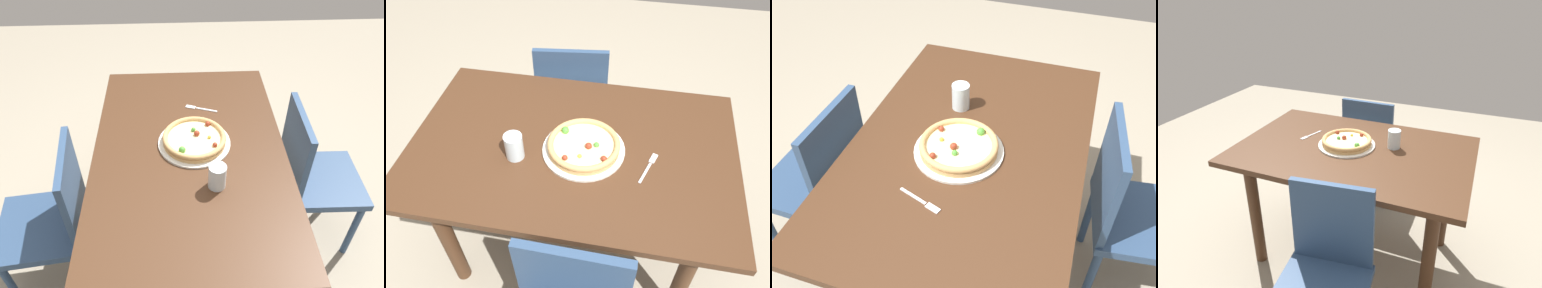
% 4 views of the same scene
% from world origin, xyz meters
% --- Properties ---
extents(ground_plane, '(6.00, 6.00, 0.00)m').
position_xyz_m(ground_plane, '(0.00, 0.00, 0.00)').
color(ground_plane, '#9E937F').
extents(dining_table, '(1.33, 0.86, 0.76)m').
position_xyz_m(dining_table, '(0.00, 0.00, 0.64)').
color(dining_table, '#472B19').
rests_on(dining_table, ground).
extents(chair_far, '(0.45, 0.45, 0.86)m').
position_xyz_m(chair_far, '(-0.12, 0.65, 0.47)').
color(chair_far, navy).
rests_on(chair_far, ground).
extents(plate, '(0.33, 0.33, 0.01)m').
position_xyz_m(plate, '(0.05, -0.02, 0.77)').
color(plate, silver).
rests_on(plate, dining_table).
extents(pizza, '(0.29, 0.29, 0.05)m').
position_xyz_m(pizza, '(0.05, -0.02, 0.79)').
color(pizza, tan).
rests_on(pizza, plate).
extents(fork, '(0.07, 0.16, 0.00)m').
position_xyz_m(fork, '(0.31, -0.06, 0.77)').
color(fork, silver).
rests_on(fork, dining_table).
extents(drinking_glass, '(0.07, 0.07, 0.11)m').
position_xyz_m(drinking_glass, '(-0.21, -0.10, 0.82)').
color(drinking_glass, silver).
rests_on(drinking_glass, dining_table).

